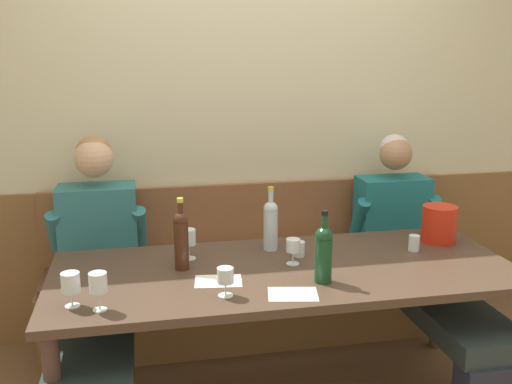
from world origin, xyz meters
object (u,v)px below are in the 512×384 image
(wall_bench, at_px, (255,294))
(ice_bucket, at_px, (439,224))
(wine_glass_mid_left, at_px, (71,284))
(dining_table, at_px, (285,282))
(wine_bottle_clear_water, at_px, (324,252))
(wine_glass_left_end, at_px, (225,277))
(water_tumbler_left, at_px, (414,243))
(wine_glass_mid_right, at_px, (293,247))
(wine_bottle_amber_mid, at_px, (271,223))
(wine_glass_center_rear, at_px, (189,238))
(water_tumbler_right, at_px, (299,249))
(person_center_right_seat, at_px, (418,258))
(wine_glass_center_front, at_px, (98,284))
(person_center_left_seat, at_px, (96,275))
(wine_bottle_green_tall, at_px, (181,238))

(wall_bench, distance_m, ice_bucket, 1.18)
(wine_glass_mid_left, bearing_deg, ice_bucket, 13.85)
(dining_table, xyz_separation_m, wine_bottle_clear_water, (0.12, -0.20, 0.21))
(wine_glass_left_end, bearing_deg, water_tumbler_left, 19.56)
(wine_glass_mid_right, height_order, water_tumbler_left, wine_glass_mid_right)
(wine_bottle_amber_mid, height_order, wine_bottle_clear_water, wine_bottle_amber_mid)
(wine_glass_center_rear, height_order, water_tumbler_right, wine_glass_center_rear)
(person_center_right_seat, relative_size, water_tumbler_left, 16.20)
(wine_glass_center_front, bearing_deg, wine_glass_mid_right, 21.17)
(wine_bottle_clear_water, distance_m, water_tumbler_right, 0.35)
(water_tumbler_left, bearing_deg, wine_glass_mid_right, -174.71)
(water_tumbler_right, height_order, water_tumbler_left, water_tumbler_left)
(water_tumbler_right, distance_m, water_tumbler_left, 0.61)
(wall_bench, relative_size, wine_glass_center_front, 15.79)
(wine_bottle_clear_water, bearing_deg, water_tumbler_right, 92.66)
(ice_bucket, relative_size, wine_bottle_clear_water, 0.60)
(wall_bench, height_order, person_center_left_seat, person_center_left_seat)
(ice_bucket, distance_m, wine_glass_mid_left, 1.92)
(wine_bottle_green_tall, xyz_separation_m, wine_bottle_clear_water, (0.61, -0.28, -0.01))
(person_center_right_seat, distance_m, wine_bottle_clear_water, 0.95)
(ice_bucket, bearing_deg, dining_table, -166.88)
(wine_glass_center_rear, xyz_separation_m, wine_glass_left_end, (0.11, -0.48, -0.02))
(person_center_left_seat, distance_m, wine_glass_mid_right, 1.02)
(dining_table, height_order, wine_bottle_clear_water, wine_bottle_clear_water)
(person_center_right_seat, relative_size, water_tumbler_right, 17.10)
(wine_glass_mid_left, height_order, water_tumbler_right, wine_glass_mid_left)
(wall_bench, bearing_deg, wine_bottle_green_tall, -127.12)
(wine_bottle_green_tall, height_order, wine_glass_left_end, wine_bottle_green_tall)
(wine_glass_mid_left, relative_size, wine_glass_left_end, 1.15)
(wine_bottle_green_tall, bearing_deg, wine_glass_mid_right, -4.47)
(dining_table, bearing_deg, wall_bench, 90.00)
(dining_table, xyz_separation_m, water_tumbler_right, (0.11, 0.14, 0.11))
(wine_glass_mid_left, xyz_separation_m, wine_glass_center_front, (0.11, -0.06, 0.02))
(wall_bench, height_order, water_tumbler_right, wall_bench)
(person_center_left_seat, bearing_deg, person_center_right_seat, -0.81)
(water_tumbler_left, bearing_deg, wine_glass_center_front, -165.35)
(person_center_right_seat, distance_m, wine_glass_mid_right, 0.89)
(person_center_left_seat, height_order, wine_glass_center_front, person_center_left_seat)
(ice_bucket, distance_m, water_tumbler_right, 0.81)
(water_tumbler_left, bearing_deg, wine_bottle_amber_mid, 167.19)
(person_center_left_seat, xyz_separation_m, wine_bottle_clear_water, (1.02, -0.55, 0.24))
(wine_bottle_clear_water, xyz_separation_m, wine_glass_mid_right, (-0.07, 0.24, -0.05))
(water_tumbler_left, bearing_deg, wall_bench, 138.86)
(dining_table, xyz_separation_m, wine_bottle_green_tall, (-0.48, 0.08, 0.23))
(wall_bench, relative_size, wine_glass_mid_left, 17.32)
(person_center_right_seat, xyz_separation_m, wine_bottle_amber_mid, (-0.87, -0.06, 0.27))
(wine_bottle_amber_mid, distance_m, water_tumbler_right, 0.20)
(wall_bench, xyz_separation_m, water_tumbler_right, (0.11, -0.58, 0.49))
(wall_bench, height_order, dining_table, wall_bench)
(water_tumbler_left, bearing_deg, wine_glass_mid_left, -168.20)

